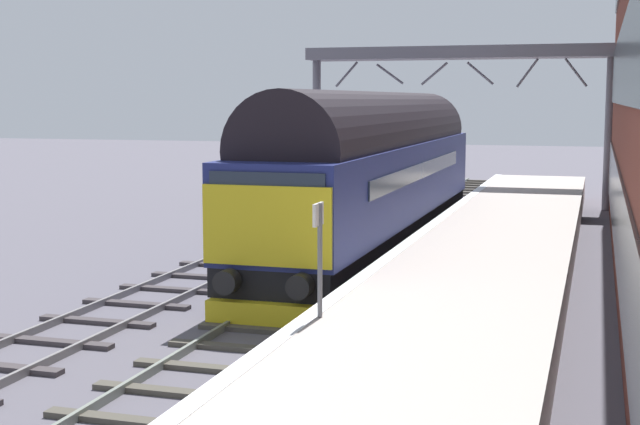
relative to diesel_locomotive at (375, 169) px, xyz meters
name	(u,v)px	position (x,y,z in m)	size (l,w,h in m)	color
ground_plane	(328,286)	(0.00, -4.75, -2.48)	(140.00, 140.00, 0.00)	#58545F
track_main	(328,284)	(0.00, -4.75, -2.43)	(2.50, 60.00, 0.15)	gray
track_adjacent_west	(199,276)	(-3.38, -4.75, -2.43)	(2.50, 60.00, 0.15)	slate
station_platform	(479,274)	(3.60, -4.75, -1.98)	(4.00, 44.00, 1.01)	#BCB0A8
diesel_locomotive	(375,169)	(0.00, 0.00, 0.00)	(2.74, 18.29, 4.68)	black
platform_number_sign	(319,241)	(1.92, -11.73, -0.25)	(0.10, 0.44, 1.83)	slate
overhead_footbridge	(457,62)	(0.36, 13.09, 3.53)	(12.68, 2.00, 6.64)	slate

